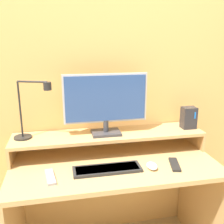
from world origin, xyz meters
TOP-DOWN VIEW (x-y plane):
  - wall_back at (0.00, 0.65)m, footprint 6.00×0.05m
  - desk at (0.00, 0.31)m, footprint 1.32×0.62m
  - monitor_shelf at (0.00, 0.48)m, footprint 1.32×0.28m
  - monitor at (-0.03, 0.47)m, footprint 0.56×0.14m
  - desk_lamp at (-0.51, 0.48)m, footprint 0.26×0.15m
  - router_dock at (0.59, 0.47)m, footprint 0.10×0.08m
  - keyboard at (-0.07, 0.22)m, footprint 0.42×0.13m
  - mouse at (0.21, 0.19)m, footprint 0.06×0.10m
  - remote_control at (-0.40, 0.19)m, footprint 0.07×0.18m
  - remote_secondary at (0.36, 0.19)m, footprint 0.09×0.18m

SIDE VIEW (x-z plane):
  - desk at x=0.00m, z-range 0.16..0.90m
  - remote_control at x=-0.40m, z-range 0.74..0.76m
  - remote_secondary at x=0.36m, z-range 0.74..0.76m
  - keyboard at x=-0.07m, z-range 0.74..0.76m
  - mouse at x=0.21m, z-range 0.74..0.78m
  - monitor_shelf at x=0.00m, z-range 0.79..0.93m
  - router_dock at x=0.59m, z-range 0.88..1.04m
  - desk_lamp at x=-0.51m, z-range 0.87..1.25m
  - monitor at x=-0.03m, z-range 0.90..1.32m
  - wall_back at x=0.00m, z-range 0.00..2.50m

